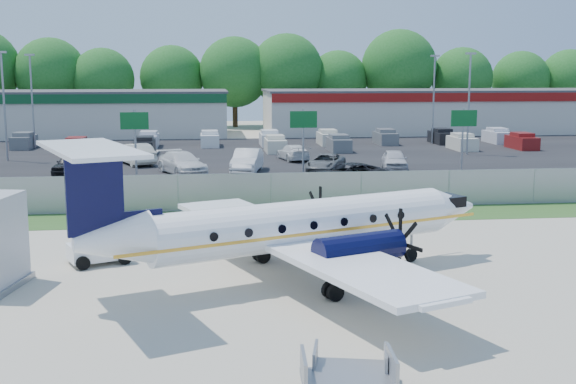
{
  "coord_description": "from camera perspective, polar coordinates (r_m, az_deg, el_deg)",
  "views": [
    {
      "loc": [
        -3.56,
        -24.5,
        7.45
      ],
      "look_at": [
        0.0,
        6.0,
        2.3
      ],
      "focal_mm": 45.0,
      "sensor_mm": 36.0,
      "label": 1
    }
  ],
  "objects": [
    {
      "name": "building_east",
      "position": [
        91.52,
        12.28,
        6.29
      ],
      "size": [
        44.4,
        12.4,
        5.24
      ],
      "color": "silver",
      "rests_on": "ground"
    },
    {
      "name": "sign_mid",
      "position": [
        48.01,
        1.22,
        4.94
      ],
      "size": [
        1.8,
        0.26,
        5.0
      ],
      "color": "gray",
      "rests_on": "ground"
    },
    {
      "name": "parking_lot",
      "position": [
        65.02,
        -3.48,
        2.94
      ],
      "size": [
        170.0,
        32.0,
        0.02
      ],
      "primitive_type": "cube",
      "color": "black",
      "rests_on": "ground"
    },
    {
      "name": "parked_car_a",
      "position": [
        55.22,
        -16.7,
        1.37
      ],
      "size": [
        2.52,
        4.68,
        1.51
      ],
      "primitive_type": "imported",
      "rotation": [
        0.0,
        0.0,
        -0.17
      ],
      "color": "black",
      "rests_on": "ground"
    },
    {
      "name": "grass_verge",
      "position": [
        37.42,
        -1.06,
        -1.95
      ],
      "size": [
        170.0,
        4.0,
        0.02
      ],
      "primitive_type": "cube",
      "color": "#2D561E",
      "rests_on": "ground"
    },
    {
      "name": "baggage_cart_far",
      "position": [
        17.07,
        4.76,
        -14.47
      ],
      "size": [
        2.21,
        1.42,
        1.12
      ],
      "color": "gray",
      "rests_on": "ground"
    },
    {
      "name": "light_pole_sw",
      "position": [
        74.37,
        -19.59,
        7.27
      ],
      "size": [
        0.9,
        0.35,
        9.09
      ],
      "color": "gray",
      "rests_on": "ground"
    },
    {
      "name": "tree_line",
      "position": [
        98.84,
        -4.59,
        5.17
      ],
      "size": [
        112.0,
        6.0,
        14.0
      ],
      "primitive_type": null,
      "color": "#1C5F1C",
      "rests_on": "ground"
    },
    {
      "name": "far_parking_rows",
      "position": [
        69.99,
        -3.71,
        3.39
      ],
      "size": [
        56.0,
        10.0,
        1.6
      ],
      "primitive_type": null,
      "color": "gray",
      "rests_on": "ground"
    },
    {
      "name": "parked_car_b",
      "position": [
        53.42,
        -8.35,
        1.41
      ],
      "size": [
        4.29,
        6.07,
        1.63
      ],
      "primitive_type": "imported",
      "rotation": [
        0.0,
        0.0,
        0.4
      ],
      "color": "silver",
      "rests_on": "ground"
    },
    {
      "name": "parked_car_c",
      "position": [
        54.06,
        -3.23,
        1.59
      ],
      "size": [
        2.87,
        5.49,
        1.72
      ],
      "primitive_type": "imported",
      "rotation": [
        0.0,
        0.0,
        -0.21
      ],
      "color": "silver",
      "rests_on": "ground"
    },
    {
      "name": "baggage_cart_near",
      "position": [
        17.85,
        4.94,
        -13.67
      ],
      "size": [
        1.96,
        1.43,
        0.93
      ],
      "color": "gray",
      "rests_on": "ground"
    },
    {
      "name": "building_west",
      "position": [
        88.99,
        -20.03,
        5.85
      ],
      "size": [
        46.4,
        12.4,
        5.24
      ],
      "color": "silver",
      "rests_on": "ground"
    },
    {
      "name": "pushback_tug",
      "position": [
        29.34,
        -14.53,
        -4.33
      ],
      "size": [
        2.62,
        2.32,
        1.22
      ],
      "color": "white",
      "rests_on": "ground"
    },
    {
      "name": "cone_starboard_wing",
      "position": [
        36.32,
        -10.62,
        -2.1
      ],
      "size": [
        0.35,
        0.35,
        0.5
      ],
      "color": "red",
      "rests_on": "ground"
    },
    {
      "name": "parked_car_g",
      "position": [
        61.11,
        0.39,
        2.52
      ],
      "size": [
        2.73,
        4.88,
        1.34
      ],
      "primitive_type": "imported",
      "rotation": [
        0.0,
        0.0,
        3.34
      ],
      "color": "silver",
      "rests_on": "ground"
    },
    {
      "name": "sign_right",
      "position": [
        50.7,
        13.68,
        4.91
      ],
      "size": [
        1.8,
        0.26,
        5.0
      ],
      "color": "gray",
      "rests_on": "ground"
    },
    {
      "name": "ground",
      "position": [
        25.85,
        1.55,
        -7.23
      ],
      "size": [
        170.0,
        170.0,
        0.0
      ],
      "primitive_type": "plane",
      "color": "beige",
      "rests_on": "ground"
    },
    {
      "name": "access_road",
      "position": [
        44.27,
        -1.95,
        -0.15
      ],
      "size": [
        170.0,
        8.0,
        0.02
      ],
      "primitive_type": "cube",
      "color": "black",
      "rests_on": "ground"
    },
    {
      "name": "light_pole_se",
      "position": [
        76.26,
        11.45,
        7.67
      ],
      "size": [
        0.9,
        0.35,
        9.09
      ],
      "color": "gray",
      "rests_on": "ground"
    },
    {
      "name": "parked_car_d",
      "position": [
        54.25,
        2.98,
        1.62
      ],
      "size": [
        3.95,
        5.3,
        1.34
      ],
      "primitive_type": "imported",
      "rotation": [
        0.0,
        0.0,
        -0.41
      ],
      "color": "#595B5E",
      "rests_on": "ground"
    },
    {
      "name": "light_pole_ne",
      "position": [
        66.83,
        14.11,
        7.34
      ],
      "size": [
        0.9,
        0.35,
        9.09
      ],
      "color": "gray",
      "rests_on": "ground"
    },
    {
      "name": "aircraft",
      "position": [
        25.88,
        0.65,
        -2.65
      ],
      "size": [
        16.75,
        16.29,
        5.17
      ],
      "color": "white",
      "rests_on": "ground"
    },
    {
      "name": "sign_left",
      "position": [
        47.77,
        -12.01,
        4.71
      ],
      "size": [
        1.8,
        0.26,
        5.0
      ],
      "color": "gray",
      "rests_on": "ground"
    },
    {
      "name": "light_pole_nw",
      "position": [
        64.66,
        -21.54,
        6.9
      ],
      "size": [
        0.9,
        0.35,
        9.09
      ],
      "color": "gray",
      "rests_on": "ground"
    },
    {
      "name": "parked_car_f",
      "position": [
        59.59,
        -11.91,
        2.14
      ],
      "size": [
        3.72,
        5.48,
        1.71
      ],
      "primitive_type": "imported",
      "rotation": [
        0.0,
        0.0,
        3.55
      ],
      "color": "beige",
      "rests_on": "ground"
    },
    {
      "name": "perimeter_fence",
      "position": [
        39.2,
        -1.35,
        0.05
      ],
      "size": [
        120.0,
        0.06,
        1.99
      ],
      "color": "gray",
      "rests_on": "ground"
    },
    {
      "name": "parked_car_e",
      "position": [
        55.82,
        8.38,
        1.75
      ],
      "size": [
        2.61,
        4.75,
        1.53
      ],
      "primitive_type": "imported",
      "rotation": [
        0.0,
        0.0,
        -0.18
      ],
      "color": "silver",
      "rests_on": "ground"
    },
    {
      "name": "road_car_mid",
      "position": [
        47.21,
        4.74,
        0.41
      ],
      "size": [
        6.08,
        4.24,
        1.54
      ],
      "primitive_type": "imported",
      "rotation": [
        0.0,
        0.0,
        -1.24
      ],
      "color": "black",
      "rests_on": "ground"
    }
  ]
}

